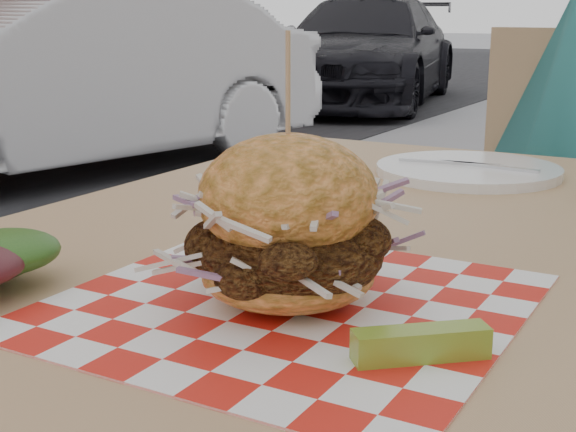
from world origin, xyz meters
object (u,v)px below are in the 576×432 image
at_px(car_white, 56,78).
at_px(car_dark, 365,50).
at_px(patio_chair, 567,210).
at_px(patio_table, 361,302).
at_px(sandwich, 288,231).

distance_m(car_white, car_dark, 4.66).
bearing_deg(patio_chair, car_white, 167.60).
xyz_separation_m(patio_table, sandwich, (0.04, -0.23, 0.14)).
xyz_separation_m(car_dark, patio_table, (3.37, -7.54, 0.09)).
bearing_deg(car_dark, sandwich, -78.08).
bearing_deg(sandwich, patio_chair, 90.42).
xyz_separation_m(patio_table, patio_chair, (0.03, 1.07, -0.12)).
height_order(car_white, sandwich, car_white).
bearing_deg(car_white, patio_table, -27.44).
xyz_separation_m(car_white, car_dark, (0.00, 4.66, -0.01)).
distance_m(car_white, patio_table, 4.44).
relative_size(patio_table, patio_chair, 1.26).
bearing_deg(patio_table, car_white, 139.48).
relative_size(patio_chair, sandwich, 4.36).
bearing_deg(sandwich, car_white, 137.62).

